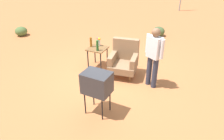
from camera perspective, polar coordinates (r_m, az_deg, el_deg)
ground_plane at (r=6.23m, az=0.12°, el=-1.64°), size 60.00×60.00×0.00m
armchair at (r=6.10m, az=3.31°, el=2.93°), size 0.88×0.89×1.06m
side_table at (r=6.52m, az=-4.00°, el=5.22°), size 0.56×0.56×0.65m
tv_on_stand at (r=4.48m, az=-4.14°, el=-3.58°), size 0.62×0.47×1.03m
person_standing at (r=5.46m, az=11.34°, el=4.16°), size 0.52×0.36×1.64m
bottle_tall_amber at (r=6.54m, az=-5.78°, el=7.59°), size 0.07×0.07×0.30m
bottle_wine_green at (r=6.24m, az=-4.02°, el=6.68°), size 0.07×0.07×0.32m
flower_vase at (r=6.60m, az=-3.63°, el=7.88°), size 0.15×0.10×0.27m
shrub_near at (r=10.15m, az=-23.58°, el=9.70°), size 0.52×0.52×0.40m
shrub_far at (r=9.50m, az=12.59°, el=10.27°), size 0.53×0.53×0.41m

